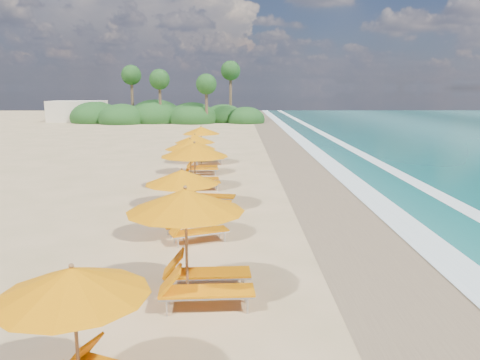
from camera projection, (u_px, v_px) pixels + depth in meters
name	position (u px, v px, depth m)	size (l,w,h in m)	color
ground	(240.00, 212.00, 17.28)	(160.00, 160.00, 0.00)	tan
wet_sand	(348.00, 212.00, 17.30)	(4.00, 160.00, 0.01)	#8C7554
surf_foam	(421.00, 211.00, 17.31)	(4.00, 160.00, 0.01)	white
station_0	(85.00, 330.00, 6.45)	(2.82, 2.80, 2.16)	olive
station_1	(196.00, 237.00, 9.86)	(2.81, 2.62, 2.52)	olive
station_2	(188.00, 199.00, 13.90)	(2.86, 2.83, 2.21)	olive
station_3	(200.00, 171.00, 17.44)	(3.01, 2.86, 2.57)	olive
station_4	(195.00, 160.00, 21.06)	(2.69, 2.54, 2.33)	olive
station_5	(198.00, 151.00, 24.68)	(2.44, 2.29, 2.16)	olive
station_6	(204.00, 142.00, 28.07)	(2.78, 2.66, 2.31)	olive
treeline	(163.00, 115.00, 61.69)	(25.80, 8.80, 9.74)	#163D14
beach_building	(78.00, 111.00, 63.99)	(7.00, 5.00, 2.80)	beige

